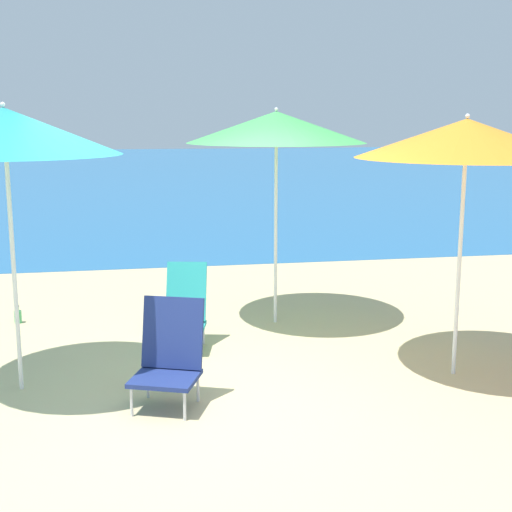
{
  "coord_description": "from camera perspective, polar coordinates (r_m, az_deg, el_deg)",
  "views": [
    {
      "loc": [
        -0.52,
        -5.59,
        2.29
      ],
      "look_at": [
        0.67,
        0.83,
        1.0
      ],
      "focal_mm": 50.0,
      "sensor_mm": 36.0,
      "label": 1
    }
  ],
  "objects": [
    {
      "name": "beach_chair_navy",
      "position": [
        5.8,
        -6.94,
        -7.75
      ],
      "size": [
        0.66,
        0.67,
        0.85
      ],
      "rotation": [
        0.0,
        0.0,
        -0.37
      ],
      "color": "silver",
      "rests_on": "ground"
    },
    {
      "name": "beach_umbrella_orange",
      "position": [
        6.37,
        16.48,
        8.99
      ],
      "size": [
        1.89,
        1.89,
        2.31
      ],
      "color": "white",
      "rests_on": "ground"
    },
    {
      "name": "beach_chair_teal",
      "position": [
        7.18,
        -5.69,
        -4.2
      ],
      "size": [
        0.53,
        0.68,
        0.83
      ],
      "rotation": [
        0.0,
        0.0,
        -0.22
      ],
      "color": "silver",
      "rests_on": "ground"
    },
    {
      "name": "sea_water",
      "position": [
        30.83,
        -9.55,
        6.76
      ],
      "size": [
        60.0,
        40.0,
        0.01
      ],
      "color": "#23669E",
      "rests_on": "ground"
    },
    {
      "name": "water_bottle",
      "position": [
        8.46,
        -18.51,
        -4.58
      ],
      "size": [
        0.08,
        0.08,
        0.2
      ],
      "color": "#4CB266",
      "rests_on": "ground"
    },
    {
      "name": "beach_umbrella_green",
      "position": [
        7.75,
        1.63,
        10.25
      ],
      "size": [
        1.94,
        1.94,
        2.38
      ],
      "color": "white",
      "rests_on": "ground"
    },
    {
      "name": "beach_umbrella_teal",
      "position": [
        6.08,
        -19.48,
        9.38
      ],
      "size": [
        1.85,
        1.85,
        2.4
      ],
      "color": "white",
      "rests_on": "ground"
    },
    {
      "name": "ground_plane",
      "position": [
        6.07,
        -4.85,
        -11.05
      ],
      "size": [
        60.0,
        60.0,
        0.0
      ],
      "primitive_type": "plane",
      "color": "#C6B284"
    }
  ]
}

